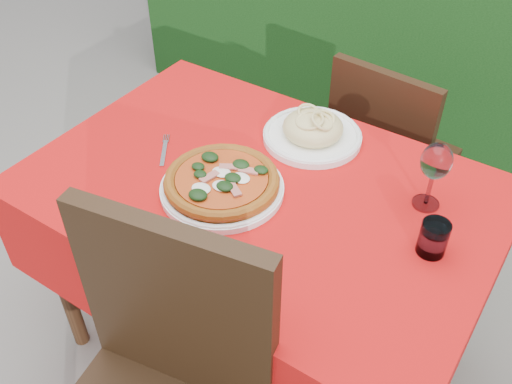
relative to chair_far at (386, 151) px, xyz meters
The scene contains 8 objects.
ground 0.84m from the chair_far, 99.75° to the right, with size 60.00×60.00×0.00m, color slate.
dining_table 0.69m from the chair_far, 99.75° to the right, with size 1.26×0.86×0.75m.
chair_far is the anchor object (origin of this frame).
pizza_plate 0.82m from the chair_far, 103.89° to the right, with size 0.34×0.34×0.06m.
pasta_plate 0.51m from the chair_far, 104.02° to the right, with size 0.29×0.29×0.08m.
water_glass 0.80m from the chair_far, 60.95° to the right, with size 0.07×0.07×0.09m.
wine_glass 0.69m from the chair_far, 59.63° to the right, with size 0.08×0.08×0.19m.
fork 0.86m from the chair_far, 120.92° to the right, with size 0.02×0.17×0.00m, color #B7B7BE.
Camera 1 is at (0.65, -0.99, 1.75)m, focal length 40.00 mm.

